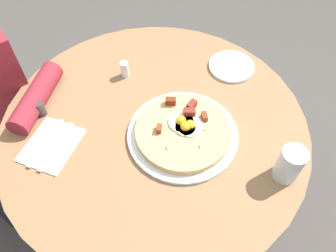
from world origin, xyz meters
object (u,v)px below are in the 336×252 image
bread_plate (231,66)px  pepper_shaker (41,109)px  breakfast_pizza (183,130)px  fork (46,142)px  pizza_plate (183,135)px  water_glass (289,164)px  knife (56,146)px  dining_table (155,154)px  salt_shaker (125,69)px

bread_plate → pepper_shaker: 0.65m
breakfast_pizza → fork: size_ratio=1.57×
pizza_plate → water_glass: 0.31m
breakfast_pizza → bread_plate: breakfast_pizza is taller
breakfast_pizza → bread_plate: bearing=-158.1°
pizza_plate → pepper_shaker: 0.45m
bread_plate → knife: 0.65m
dining_table → fork: fork is taller
salt_shaker → fork: bearing=16.4°
pizza_plate → dining_table: bearing=-62.8°
pizza_plate → knife: 0.37m
dining_table → bread_plate: 0.41m
dining_table → breakfast_pizza: bearing=119.0°
water_glass → salt_shaker: size_ratio=1.95×
bread_plate → knife: bearing=-5.2°
knife → water_glass: 0.66m
bread_plate → pepper_shaker: bearing=-17.9°
knife → salt_shaker: (-0.32, -0.13, 0.02)m
knife → pepper_shaker: size_ratio=3.55×
dining_table → bread_plate: bearing=-173.4°
dining_table → pepper_shaker: (0.26, -0.24, 0.20)m
breakfast_pizza → fork: (0.35, -0.22, -0.02)m
bread_plate → fork: bearing=-7.7°
fork → water_glass: size_ratio=1.59×
fork → dining_table: bearing=123.9°
salt_shaker → water_glass: bearing=104.1°
dining_table → pizza_plate: 0.21m
water_glass → breakfast_pizza: bearing=-62.4°
knife → water_glass: water_glass is taller
dining_table → knife: knife is taller
fork → pizza_plate: bearing=115.1°
knife → water_glass: size_ratio=1.59×
pizza_plate → water_glass: water_glass is taller
bread_plate → water_glass: bearing=66.7°
salt_shaker → breakfast_pizza: bearing=90.9°
dining_table → knife: size_ratio=5.30×
bread_plate → salt_shaker: salt_shaker is taller
fork → knife: (-0.02, 0.03, 0.00)m
dining_table → salt_shaker: bearing=-100.5°
knife → pizza_plate: bearing=117.4°
salt_shaker → pepper_shaker: size_ratio=1.14×
pizza_plate → fork: bearing=-32.5°
salt_shaker → pepper_shaker: bearing=-2.2°
pizza_plate → bread_plate: (-0.32, -0.13, -0.00)m
dining_table → breakfast_pizza: 0.22m
breakfast_pizza → knife: bearing=-29.7°
fork → pepper_shaker: bearing=-141.8°
pizza_plate → water_glass: bearing=118.2°
breakfast_pizza → fork: 0.41m
bread_plate → salt_shaker: 0.37m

